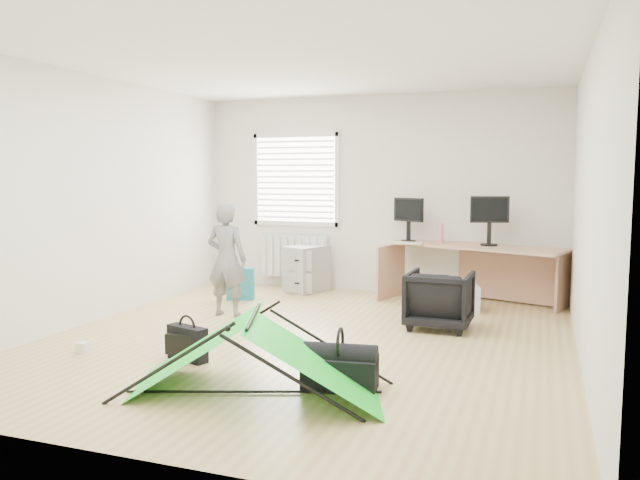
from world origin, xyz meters
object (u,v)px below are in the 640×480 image
(desk, at_px, (474,274))
(monitor_left, at_px, (409,226))
(thermos, at_px, (441,233))
(duffel_bag, at_px, (340,372))
(filing_cabinet, at_px, (307,269))
(office_chair, at_px, (439,300))
(monitor_right, at_px, (489,228))
(kite, at_px, (254,355))
(storage_crate, at_px, (454,298))
(person, at_px, (227,259))
(laptop_bag, at_px, (187,343))

(desk, distance_m, monitor_left, 1.05)
(thermos, relative_size, duffel_bag, 0.46)
(filing_cabinet, bearing_deg, office_chair, -11.92)
(filing_cabinet, distance_m, monitor_right, 2.53)
(desk, xyz_separation_m, kite, (-1.19, -3.91, -0.08))
(desk, xyz_separation_m, storage_crate, (-0.17, -0.53, -0.21))
(person, xyz_separation_m, duffel_bag, (1.98, -1.91, -0.53))
(kite, height_order, laptop_bag, kite)
(storage_crate, distance_m, laptop_bag, 3.41)
(laptop_bag, relative_size, duffel_bag, 0.72)
(person, distance_m, duffel_bag, 2.81)
(thermos, relative_size, person, 0.20)
(duffel_bag, bearing_deg, laptop_bag, 163.19)
(duffel_bag, bearing_deg, filing_cabinet, 106.80)
(person, bearing_deg, monitor_left, -136.04)
(monitor_left, relative_size, kite, 0.23)
(office_chair, bearing_deg, laptop_bag, 46.79)
(thermos, bearing_deg, office_chair, -81.26)
(office_chair, distance_m, laptop_bag, 2.69)
(desk, relative_size, monitor_left, 4.90)
(storage_crate, distance_m, duffel_bag, 3.08)
(person, xyz_separation_m, laptop_bag, (0.51, -1.68, -0.50))
(monitor_right, distance_m, person, 3.26)
(filing_cabinet, height_order, kite, filing_cabinet)
(storage_crate, xyz_separation_m, laptop_bag, (-1.92, -2.81, -0.00))
(person, distance_m, laptop_bag, 1.83)
(desk, distance_m, kite, 4.08)
(monitor_right, bearing_deg, storage_crate, -139.91)
(laptop_bag, bearing_deg, monitor_left, 87.60)
(monitor_right, xyz_separation_m, kite, (-1.35, -3.91, -0.67))
(monitor_left, xyz_separation_m, kite, (-0.32, -4.01, -0.66))
(monitor_left, xyz_separation_m, duffel_bag, (0.24, -3.68, -0.83))
(monitor_left, height_order, duffel_bag, monitor_left)
(storage_crate, relative_size, laptop_bag, 1.38)
(filing_cabinet, height_order, office_chair, filing_cabinet)
(filing_cabinet, xyz_separation_m, office_chair, (2.07, -1.47, -0.01))
(office_chair, xyz_separation_m, duffel_bag, (-0.41, -2.14, -0.18))
(person, height_order, duffel_bag, person)
(person, xyz_separation_m, storage_crate, (2.43, 1.13, -0.50))
(desk, distance_m, laptop_bag, 3.95)
(office_chair, distance_m, person, 2.43)
(desk, distance_m, filing_cabinet, 2.28)
(thermos, distance_m, duffel_bag, 3.74)
(monitor_right, bearing_deg, duffel_bag, -119.87)
(monitor_right, height_order, office_chair, monitor_right)
(kite, height_order, storage_crate, kite)
(monitor_left, relative_size, office_chair, 0.66)
(monitor_left, relative_size, laptop_bag, 1.10)
(filing_cabinet, xyz_separation_m, monitor_right, (2.44, -0.03, 0.65))
(monitor_left, distance_m, duffel_bag, 3.78)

